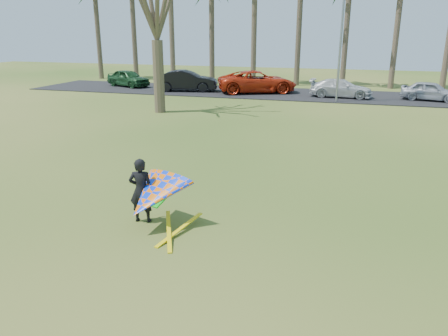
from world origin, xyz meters
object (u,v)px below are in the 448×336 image
(car_0, at_px, (128,78))
(car_4, at_px, (431,91))
(kite_flyer, at_px, (152,195))
(car_1, at_px, (186,81))
(streetlight, at_px, (344,35))
(car_3, at_px, (341,88))
(car_2, at_px, (257,82))

(car_0, distance_m, car_4, 24.05)
(kite_flyer, bearing_deg, car_1, 109.71)
(car_0, bearing_deg, car_4, -70.54)
(car_4, xyz_separation_m, kite_flyer, (-9.51, -24.22, 0.13))
(car_4, relative_size, kite_flyer, 1.62)
(streetlight, height_order, car_1, streetlight)
(streetlight, xyz_separation_m, car_3, (0.02, 2.16, -3.76))
(car_2, xyz_separation_m, car_4, (12.43, -0.46, -0.18))
(streetlight, height_order, car_3, streetlight)
(streetlight, relative_size, car_1, 1.61)
(car_2, bearing_deg, car_3, -120.03)
(car_0, xyz_separation_m, car_3, (17.99, -1.22, -0.07))
(car_1, distance_m, kite_flyer, 25.41)
(streetlight, xyz_separation_m, car_0, (-17.98, 3.38, -3.68))
(car_0, xyz_separation_m, car_4, (24.03, -1.04, -0.06))
(car_2, height_order, kite_flyer, kite_flyer)
(car_0, height_order, car_2, car_2)
(car_4, height_order, kite_flyer, kite_flyer)
(car_1, xyz_separation_m, kite_flyer, (8.57, -23.92, -0.03))
(car_3, height_order, kite_flyer, kite_flyer)
(car_3, bearing_deg, car_2, 86.95)
(car_1, xyz_separation_m, car_4, (18.09, 0.29, -0.16))
(car_0, distance_m, car_1, 6.10)
(car_0, height_order, car_4, car_0)
(car_4, bearing_deg, kite_flyer, 173.13)
(streetlight, xyz_separation_m, car_1, (-12.03, 2.04, -3.59))
(car_0, bearing_deg, car_1, -80.68)
(car_0, distance_m, kite_flyer, 29.13)
(kite_flyer, bearing_deg, streetlight, 81.02)
(streetlight, relative_size, car_4, 2.06)
(car_3, bearing_deg, kite_flyer, 174.40)
(streetlight, relative_size, kite_flyer, 3.35)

